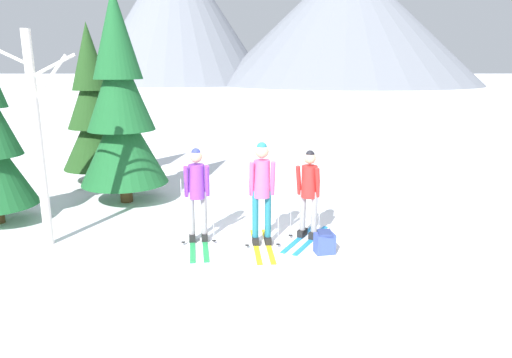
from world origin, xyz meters
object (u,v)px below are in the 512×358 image
at_px(skier_in_pink, 262,187).
at_px(pine_tree_far, 120,108).
at_px(pine_tree_mid, 93,112).
at_px(backpack_on_snow_front, 325,242).
at_px(birch_tree_tall, 38,136).
at_px(skier_in_purple, 197,192).
at_px(skier_in_red, 309,192).

xyz_separation_m(skier_in_pink, pine_tree_far, (-3.07, 2.66, 1.11)).
height_order(pine_tree_mid, backpack_on_snow_front, pine_tree_mid).
xyz_separation_m(pine_tree_mid, birch_tree_tall, (0.59, -4.51, 0.02)).
distance_m(skier_in_purple, skier_in_red, 1.99).
height_order(skier_in_pink, backpack_on_snow_front, skier_in_pink).
bearing_deg(birch_tree_tall, pine_tree_mid, 97.42).
bearing_deg(pine_tree_far, skier_in_red, -31.17).
xyz_separation_m(skier_in_purple, birch_tree_tall, (-2.62, -0.11, 1.00)).
height_order(skier_in_purple, birch_tree_tall, birch_tree_tall).
bearing_deg(pine_tree_mid, skier_in_pink, -46.41).
bearing_deg(skier_in_red, pine_tree_far, 148.83).
height_order(skier_in_pink, birch_tree_tall, birch_tree_tall).
relative_size(skier_in_pink, pine_tree_mid, 0.44).
bearing_deg(skier_in_pink, pine_tree_mid, 133.59).
xyz_separation_m(pine_tree_mid, backpack_on_snow_front, (5.38, -4.97, -1.72)).
distance_m(skier_in_pink, skier_in_red, 0.91).
height_order(skier_in_red, backpack_on_snow_front, skier_in_red).
relative_size(skier_in_purple, backpack_on_snow_front, 4.69).
height_order(skier_in_purple, skier_in_pink, skier_in_pink).
bearing_deg(skier_in_purple, pine_tree_far, 127.74).
bearing_deg(skier_in_purple, skier_in_pink, -7.39).
xyz_separation_m(pine_tree_mid, pine_tree_far, (1.26, -1.90, 0.25)).
height_order(birch_tree_tall, backpack_on_snow_front, birch_tree_tall).
bearing_deg(backpack_on_snow_front, pine_tree_mid, 137.27).
relative_size(skier_in_red, backpack_on_snow_front, 4.29).
height_order(skier_in_purple, backpack_on_snow_front, skier_in_purple).
bearing_deg(skier_in_red, birch_tree_tall, -176.99).
xyz_separation_m(skier_in_pink, backpack_on_snow_front, (1.05, -0.42, -0.86)).
bearing_deg(pine_tree_far, skier_in_purple, -52.26).
relative_size(skier_in_purple, pine_tree_far, 0.38).
relative_size(skier_in_purple, skier_in_pink, 0.98).
xyz_separation_m(birch_tree_tall, backpack_on_snow_front, (4.80, -0.46, -1.73)).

